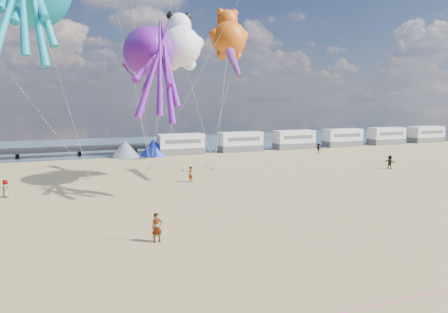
% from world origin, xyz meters
% --- Properties ---
extents(ground, '(120.00, 120.00, 0.00)m').
position_xyz_m(ground, '(0.00, 0.00, 0.00)').
color(ground, tan).
rests_on(ground, ground).
extents(water, '(120.00, 120.00, 0.00)m').
position_xyz_m(water, '(0.00, 55.00, 0.02)').
color(water, '#365267').
rests_on(water, ground).
extents(motorhome_0, '(6.60, 2.50, 3.00)m').
position_xyz_m(motorhome_0, '(6.00, 40.00, 1.50)').
color(motorhome_0, silver).
rests_on(motorhome_0, ground).
extents(motorhome_1, '(6.60, 2.50, 3.00)m').
position_xyz_m(motorhome_1, '(15.50, 40.00, 1.50)').
color(motorhome_1, silver).
rests_on(motorhome_1, ground).
extents(motorhome_2, '(6.60, 2.50, 3.00)m').
position_xyz_m(motorhome_2, '(25.00, 40.00, 1.50)').
color(motorhome_2, silver).
rests_on(motorhome_2, ground).
extents(motorhome_3, '(6.60, 2.50, 3.00)m').
position_xyz_m(motorhome_3, '(34.50, 40.00, 1.50)').
color(motorhome_3, silver).
rests_on(motorhome_3, ground).
extents(motorhome_4, '(6.60, 2.50, 3.00)m').
position_xyz_m(motorhome_4, '(44.00, 40.00, 1.50)').
color(motorhome_4, silver).
rests_on(motorhome_4, ground).
extents(motorhome_5, '(6.60, 2.50, 3.00)m').
position_xyz_m(motorhome_5, '(53.50, 40.00, 1.50)').
color(motorhome_5, silver).
rests_on(motorhome_5, ground).
extents(tent_white, '(4.00, 4.00, 2.40)m').
position_xyz_m(tent_white, '(-2.00, 40.00, 1.20)').
color(tent_white, white).
rests_on(tent_white, ground).
extents(tent_blue, '(4.00, 4.00, 2.40)m').
position_xyz_m(tent_blue, '(2.00, 40.00, 1.20)').
color(tent_blue, '#1933CC').
rests_on(tent_blue, ground).
extents(standing_person, '(0.65, 0.47, 1.68)m').
position_xyz_m(standing_person, '(-4.55, 5.00, 0.84)').
color(standing_person, tan).
rests_on(standing_person, ground).
extents(beachgoer_0, '(0.64, 0.62, 1.49)m').
position_xyz_m(beachgoer_0, '(-14.09, 19.69, 0.74)').
color(beachgoer_0, '#7F6659').
rests_on(beachgoer_0, ground).
extents(beachgoer_2, '(0.83, 0.90, 1.48)m').
position_xyz_m(beachgoer_2, '(25.47, 33.72, 0.74)').
color(beachgoer_2, '#7F6659').
rests_on(beachgoer_2, ground).
extents(beachgoer_4, '(0.59, 0.98, 1.57)m').
position_xyz_m(beachgoer_4, '(25.42, 19.29, 0.78)').
color(beachgoer_4, '#7F6659').
rests_on(beachgoer_4, ground).
extents(beachgoer_5, '(1.37, 1.31, 1.55)m').
position_xyz_m(beachgoer_5, '(1.76, 20.27, 0.77)').
color(beachgoer_5, '#7F6659').
rests_on(beachgoer_5, ground).
extents(sandbag_a, '(0.50, 0.35, 0.22)m').
position_xyz_m(sandbag_a, '(-7.34, 25.08, 0.11)').
color(sandbag_a, gray).
rests_on(sandbag_a, ground).
extents(sandbag_b, '(0.50, 0.35, 0.22)m').
position_xyz_m(sandbag_b, '(2.82, 26.14, 0.11)').
color(sandbag_b, gray).
rests_on(sandbag_b, ground).
extents(sandbag_c, '(0.50, 0.35, 0.22)m').
position_xyz_m(sandbag_c, '(6.17, 25.81, 0.11)').
color(sandbag_c, gray).
rests_on(sandbag_c, ground).
extents(sandbag_d, '(0.50, 0.35, 0.22)m').
position_xyz_m(sandbag_d, '(6.13, 28.26, 0.11)').
color(sandbag_d, gray).
rests_on(sandbag_d, ground).
extents(sandbag_e, '(0.50, 0.35, 0.22)m').
position_xyz_m(sandbag_e, '(-0.42, 29.39, 0.11)').
color(sandbag_e, gray).
rests_on(sandbag_e, ground).
extents(kite_octopus_purple, '(6.70, 10.29, 10.87)m').
position_xyz_m(kite_octopus_purple, '(-1.96, 20.68, 12.26)').
color(kite_octopus_purple, '#6B1598').
extents(kite_panda, '(5.70, 5.50, 6.65)m').
position_xyz_m(kite_panda, '(1.53, 22.22, 13.07)').
color(kite_panda, white).
extents(kite_teddy_orange, '(6.71, 6.51, 7.55)m').
position_xyz_m(kite_teddy_orange, '(10.24, 31.61, 15.51)').
color(kite_teddy_orange, '#D75710').
extents(windsock_mid, '(2.50, 6.64, 6.59)m').
position_xyz_m(windsock_mid, '(6.33, 20.27, 11.48)').
color(windsock_mid, red).
extents(windsock_right, '(1.86, 4.67, 4.58)m').
position_xyz_m(windsock_right, '(-2.34, 27.78, 10.75)').
color(windsock_right, red).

